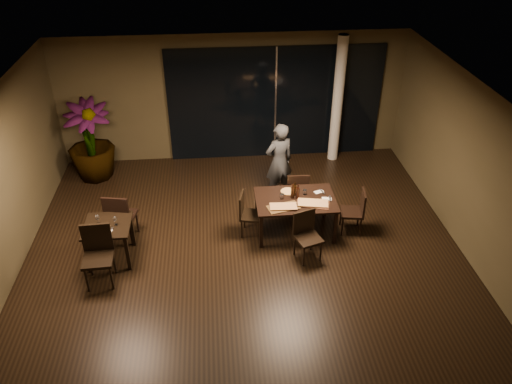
% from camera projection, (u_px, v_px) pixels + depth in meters
% --- Properties ---
extents(ground, '(8.00, 8.00, 0.00)m').
position_uv_depth(ground, '(246.00, 261.00, 9.01)').
color(ground, black).
rests_on(ground, ground).
extents(wall_back, '(8.00, 0.10, 3.00)m').
position_uv_depth(wall_back, '(232.00, 98.00, 11.60)').
color(wall_back, '#443B24').
rests_on(wall_back, ground).
extents(wall_right, '(0.10, 8.00, 3.00)m').
position_uv_depth(wall_right, '(481.00, 179.00, 8.52)').
color(wall_right, '#443B24').
rests_on(wall_right, ground).
extents(ceiling, '(8.00, 8.00, 0.04)m').
position_uv_depth(ceiling, '(244.00, 105.00, 7.38)').
color(ceiling, silver).
rests_on(ceiling, wall_back).
extents(window_panel, '(5.00, 0.06, 2.70)m').
position_uv_depth(window_panel, '(275.00, 104.00, 11.68)').
color(window_panel, black).
rests_on(window_panel, ground).
extents(column, '(0.24, 0.24, 3.00)m').
position_uv_depth(column, '(338.00, 101.00, 11.45)').
color(column, white).
rests_on(column, ground).
extents(main_table, '(1.50, 1.00, 0.75)m').
position_uv_depth(main_table, '(295.00, 202.00, 9.40)').
color(main_table, black).
rests_on(main_table, ground).
extents(side_table, '(0.80, 0.80, 0.75)m').
position_uv_depth(side_table, '(108.00, 231.00, 8.74)').
color(side_table, black).
rests_on(side_table, ground).
extents(chair_main_far, '(0.45, 0.45, 0.94)m').
position_uv_depth(chair_main_far, '(297.00, 190.00, 10.03)').
color(chair_main_far, black).
rests_on(chair_main_far, ground).
extents(chair_main_near, '(0.54, 0.54, 0.91)m').
position_uv_depth(chair_main_near, '(306.00, 233.00, 8.88)').
color(chair_main_near, black).
rests_on(chair_main_near, ground).
extents(chair_main_left, '(0.49, 0.49, 0.89)m').
position_uv_depth(chair_main_left, '(247.00, 212.00, 9.44)').
color(chair_main_left, black).
rests_on(chair_main_left, ground).
extents(chair_main_right, '(0.48, 0.48, 0.90)m').
position_uv_depth(chair_main_right, '(356.00, 209.00, 9.50)').
color(chair_main_right, black).
rests_on(chair_main_right, ground).
extents(chair_side_far, '(0.56, 0.56, 1.04)m').
position_uv_depth(chair_side_far, '(120.00, 215.00, 9.21)').
color(chair_side_far, black).
rests_on(chair_side_far, ground).
extents(chair_side_near, '(0.51, 0.51, 1.06)m').
position_uv_depth(chair_side_near, '(98.00, 251.00, 8.31)').
color(chair_side_near, black).
rests_on(chair_side_near, ground).
extents(diner, '(0.68, 0.57, 1.71)m').
position_uv_depth(diner, '(279.00, 162.00, 10.35)').
color(diner, '#2E3033').
rests_on(diner, ground).
extents(potted_plant, '(1.21, 1.21, 1.82)m').
position_uv_depth(potted_plant, '(90.00, 141.00, 11.03)').
color(potted_plant, '#24521B').
rests_on(potted_plant, ground).
extents(pizza_board_left, '(0.63, 0.42, 0.01)m').
position_uv_depth(pizza_board_left, '(283.00, 207.00, 9.11)').
color(pizza_board_left, '#493217').
rests_on(pizza_board_left, main_table).
extents(pizza_board_right, '(0.66, 0.45, 0.01)m').
position_uv_depth(pizza_board_right, '(313.00, 204.00, 9.21)').
color(pizza_board_right, '#4C2918').
rests_on(pizza_board_right, main_table).
extents(oblong_pizza_left, '(0.49, 0.24, 0.02)m').
position_uv_depth(oblong_pizza_left, '(283.00, 207.00, 9.10)').
color(oblong_pizza_left, maroon).
rests_on(oblong_pizza_left, pizza_board_left).
extents(oblong_pizza_right, '(0.58, 0.35, 0.02)m').
position_uv_depth(oblong_pizza_right, '(313.00, 203.00, 9.20)').
color(oblong_pizza_right, '#691509').
rests_on(oblong_pizza_right, pizza_board_right).
extents(round_pizza, '(0.26, 0.26, 0.01)m').
position_uv_depth(round_pizza, '(288.00, 192.00, 9.56)').
color(round_pizza, '#AF2D13').
rests_on(round_pizza, main_table).
extents(bottle_a, '(0.07, 0.07, 0.30)m').
position_uv_depth(bottle_a, '(293.00, 191.00, 9.31)').
color(bottle_a, black).
rests_on(bottle_a, main_table).
extents(bottle_b, '(0.07, 0.07, 0.30)m').
position_uv_depth(bottle_b, '(298.00, 191.00, 9.30)').
color(bottle_b, black).
rests_on(bottle_b, main_table).
extents(bottle_c, '(0.06, 0.06, 0.29)m').
position_uv_depth(bottle_c, '(295.00, 189.00, 9.39)').
color(bottle_c, black).
rests_on(bottle_c, main_table).
extents(tumbler_left, '(0.08, 0.08, 0.10)m').
position_uv_depth(tumbler_left, '(282.00, 196.00, 9.35)').
color(tumbler_left, white).
rests_on(tumbler_left, main_table).
extents(tumbler_right, '(0.08, 0.08, 0.09)m').
position_uv_depth(tumbler_right, '(305.00, 192.00, 9.48)').
color(tumbler_right, white).
rests_on(tumbler_right, main_table).
extents(napkin_near, '(0.20, 0.13, 0.01)m').
position_uv_depth(napkin_near, '(327.00, 199.00, 9.35)').
color(napkin_near, white).
rests_on(napkin_near, main_table).
extents(napkin_far, '(0.20, 0.15, 0.01)m').
position_uv_depth(napkin_far, '(319.00, 192.00, 9.55)').
color(napkin_far, white).
rests_on(napkin_far, main_table).
extents(wine_glass_a, '(0.08, 0.08, 0.18)m').
position_uv_depth(wine_glass_a, '(98.00, 220.00, 8.64)').
color(wine_glass_a, white).
rests_on(wine_glass_a, side_table).
extents(wine_glass_b, '(0.07, 0.07, 0.16)m').
position_uv_depth(wine_glass_b, '(115.00, 221.00, 8.63)').
color(wine_glass_b, white).
rests_on(wine_glass_b, side_table).
extents(side_napkin, '(0.21, 0.16, 0.01)m').
position_uv_depth(side_napkin, '(107.00, 231.00, 8.51)').
color(side_napkin, white).
rests_on(side_napkin, side_table).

